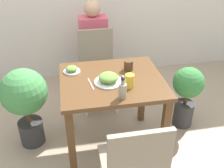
{
  "coord_description": "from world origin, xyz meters",
  "views": [
    {
      "loc": [
        -0.36,
        -1.93,
        1.9
      ],
      "look_at": [
        0.0,
        0.0,
        0.71
      ],
      "focal_mm": 42.0,
      "sensor_mm": 36.0,
      "label": 1
    }
  ],
  "objects_px": {
    "food_plate": "(108,79)",
    "sauce_bottle": "(123,90)",
    "drink_cup": "(129,65)",
    "person_figure": "(94,47)",
    "side_plate": "(72,70)",
    "potted_plant_right": "(187,91)",
    "potted_plant_left": "(25,98)",
    "juice_glass": "(130,81)",
    "chair_near": "(134,166)",
    "chair_far": "(97,65)"
  },
  "relations": [
    {
      "from": "drink_cup",
      "to": "sauce_bottle",
      "type": "height_order",
      "value": "sauce_bottle"
    },
    {
      "from": "person_figure",
      "to": "side_plate",
      "type": "bearing_deg",
      "value": -108.01
    },
    {
      "from": "food_plate",
      "to": "sauce_bottle",
      "type": "xyz_separation_m",
      "value": [
        0.07,
        -0.24,
        0.03
      ]
    },
    {
      "from": "food_plate",
      "to": "drink_cup",
      "type": "relative_size",
      "value": 2.63
    },
    {
      "from": "juice_glass",
      "to": "potted_plant_right",
      "type": "bearing_deg",
      "value": 24.82
    },
    {
      "from": "side_plate",
      "to": "potted_plant_right",
      "type": "xyz_separation_m",
      "value": [
        1.16,
        -0.01,
        -0.36
      ]
    },
    {
      "from": "chair_near",
      "to": "potted_plant_right",
      "type": "bearing_deg",
      "value": -131.25
    },
    {
      "from": "drink_cup",
      "to": "potted_plant_right",
      "type": "xyz_separation_m",
      "value": [
        0.65,
        0.03,
        -0.38
      ]
    },
    {
      "from": "sauce_bottle",
      "to": "potted_plant_left",
      "type": "distance_m",
      "value": 0.99
    },
    {
      "from": "food_plate",
      "to": "potted_plant_right",
      "type": "bearing_deg",
      "value": 14.74
    },
    {
      "from": "chair_near",
      "to": "drink_cup",
      "type": "relative_size",
      "value": 9.89
    },
    {
      "from": "food_plate",
      "to": "side_plate",
      "type": "relative_size",
      "value": 1.6
    },
    {
      "from": "food_plate",
      "to": "side_plate",
      "type": "distance_m",
      "value": 0.38
    },
    {
      "from": "drink_cup",
      "to": "juice_glass",
      "type": "height_order",
      "value": "juice_glass"
    },
    {
      "from": "potted_plant_left",
      "to": "chair_far",
      "type": "bearing_deg",
      "value": 37.47
    },
    {
      "from": "juice_glass",
      "to": "drink_cup",
      "type": "bearing_deg",
      "value": 77.9
    },
    {
      "from": "side_plate",
      "to": "person_figure",
      "type": "relative_size",
      "value": 0.13
    },
    {
      "from": "drink_cup",
      "to": "potted_plant_right",
      "type": "bearing_deg",
      "value": 2.97
    },
    {
      "from": "drink_cup",
      "to": "potted_plant_right",
      "type": "height_order",
      "value": "drink_cup"
    },
    {
      "from": "side_plate",
      "to": "juice_glass",
      "type": "relative_size",
      "value": 1.34
    },
    {
      "from": "chair_near",
      "to": "person_figure",
      "type": "xyz_separation_m",
      "value": [
        -0.03,
        1.91,
        0.06
      ]
    },
    {
      "from": "food_plate",
      "to": "drink_cup",
      "type": "distance_m",
      "value": 0.29
    },
    {
      "from": "sauce_bottle",
      "to": "chair_far",
      "type": "bearing_deg",
      "value": 92.95
    },
    {
      "from": "drink_cup",
      "to": "person_figure",
      "type": "height_order",
      "value": "person_figure"
    },
    {
      "from": "chair_far",
      "to": "potted_plant_left",
      "type": "xyz_separation_m",
      "value": [
        -0.76,
        -0.58,
        0.01
      ]
    },
    {
      "from": "potted_plant_right",
      "to": "side_plate",
      "type": "bearing_deg",
      "value": 179.28
    },
    {
      "from": "potted_plant_left",
      "to": "potted_plant_right",
      "type": "xyz_separation_m",
      "value": [
        1.61,
        -0.01,
        -0.11
      ]
    },
    {
      "from": "chair_far",
      "to": "potted_plant_right",
      "type": "distance_m",
      "value": 1.04
    },
    {
      "from": "food_plate",
      "to": "side_plate",
      "type": "height_order",
      "value": "food_plate"
    },
    {
      "from": "side_plate",
      "to": "drink_cup",
      "type": "distance_m",
      "value": 0.52
    },
    {
      "from": "person_figure",
      "to": "potted_plant_right",
      "type": "bearing_deg",
      "value": -49.16
    },
    {
      "from": "chair_far",
      "to": "sauce_bottle",
      "type": "xyz_separation_m",
      "value": [
        0.05,
        -1.06,
        0.32
      ]
    },
    {
      "from": "sauce_bottle",
      "to": "person_figure",
      "type": "xyz_separation_m",
      "value": [
        -0.05,
        1.45,
        -0.25
      ]
    },
    {
      "from": "person_figure",
      "to": "chair_far",
      "type": "bearing_deg",
      "value": -91.14
    },
    {
      "from": "drink_cup",
      "to": "juice_glass",
      "type": "relative_size",
      "value": 0.81
    },
    {
      "from": "potted_plant_left",
      "to": "potted_plant_right",
      "type": "bearing_deg",
      "value": -0.38
    },
    {
      "from": "chair_far",
      "to": "drink_cup",
      "type": "height_order",
      "value": "chair_far"
    },
    {
      "from": "side_plate",
      "to": "potted_plant_right",
      "type": "bearing_deg",
      "value": -0.72
    },
    {
      "from": "food_plate",
      "to": "person_figure",
      "type": "xyz_separation_m",
      "value": [
        0.02,
        1.21,
        -0.22
      ]
    },
    {
      "from": "chair_near",
      "to": "potted_plant_left",
      "type": "xyz_separation_m",
      "value": [
        -0.79,
        0.94,
        0.01
      ]
    },
    {
      "from": "juice_glass",
      "to": "chair_near",
      "type": "bearing_deg",
      "value": -100.12
    },
    {
      "from": "juice_glass",
      "to": "potted_plant_left",
      "type": "relative_size",
      "value": 0.14
    },
    {
      "from": "juice_glass",
      "to": "side_plate",
      "type": "bearing_deg",
      "value": 142.84
    },
    {
      "from": "drink_cup",
      "to": "potted_plant_left",
      "type": "height_order",
      "value": "drink_cup"
    },
    {
      "from": "side_plate",
      "to": "person_figure",
      "type": "height_order",
      "value": "person_figure"
    },
    {
      "from": "chair_far",
      "to": "side_plate",
      "type": "xyz_separation_m",
      "value": [
        -0.31,
        -0.58,
        0.27
      ]
    },
    {
      "from": "person_figure",
      "to": "potted_plant_left",
      "type": "bearing_deg",
      "value": -128.28
    },
    {
      "from": "food_plate",
      "to": "chair_far",
      "type": "bearing_deg",
      "value": 89.15
    },
    {
      "from": "drink_cup",
      "to": "person_figure",
      "type": "relative_size",
      "value": 0.08
    },
    {
      "from": "drink_cup",
      "to": "person_figure",
      "type": "distance_m",
      "value": 1.06
    }
  ]
}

